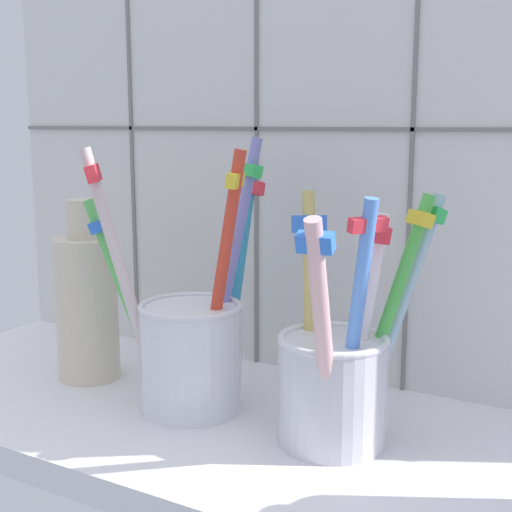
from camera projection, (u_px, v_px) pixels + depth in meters
The scene contains 5 objects.
counter_slab at pixel (258, 438), 48.20cm from camera, with size 64.00×22.00×2.00cm, color silver.
tile_wall_back at pixel (336, 115), 54.46cm from camera, with size 64.00×2.20×45.00cm.
toothbrush_cup_left at pixel (189, 343), 49.79cm from camera, with size 11.89×12.12×18.96cm.
toothbrush_cup_right at pixel (336, 374), 44.33cm from camera, with size 9.30×12.92×15.89cm.
ceramic_vase at pixel (87, 302), 55.85cm from camera, with size 4.82×4.82×14.19cm.
Camera 1 is at (22.45, -39.14, 21.93)cm, focal length 50.13 mm.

